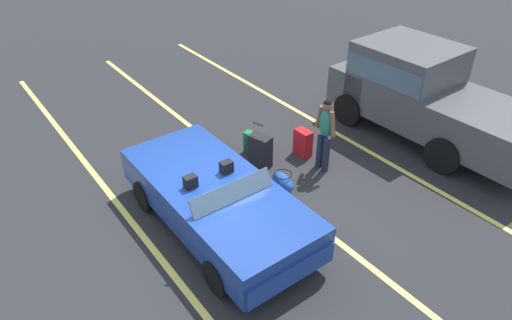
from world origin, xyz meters
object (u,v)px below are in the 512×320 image
at_px(suitcase_large_black, 260,151).
at_px(suitcase_medium_bright, 303,143).
at_px(suitcase_small_carryon, 252,143).
at_px(convertible_car, 223,207).
at_px(traveler_person, 325,131).
at_px(parked_pickup_truck_near, 421,91).
at_px(duffel_bag, 283,181).

distance_m(suitcase_large_black, suitcase_medium_bright, 1.07).
distance_m(suitcase_large_black, suitcase_small_carryon, 0.60).
distance_m(convertible_car, suitcase_small_carryon, 2.76).
distance_m(suitcase_small_carryon, traveler_person, 1.80).
height_order(convertible_car, suitcase_medium_bright, convertible_car).
height_order(suitcase_small_carryon, parked_pickup_truck_near, parked_pickup_truck_near).
relative_size(traveler_person, parked_pickup_truck_near, 0.33).
bearing_deg(suitcase_medium_bright, suitcase_small_carryon, 136.65).
height_order(suitcase_medium_bright, duffel_bag, suitcase_medium_bright).
distance_m(duffel_bag, parked_pickup_truck_near, 4.11).
bearing_deg(convertible_car, traveler_person, 98.43).
bearing_deg(suitcase_small_carryon, parked_pickup_truck_near, 131.06).
height_order(suitcase_medium_bright, parked_pickup_truck_near, parked_pickup_truck_near).
height_order(suitcase_medium_bright, traveler_person, traveler_person).
relative_size(suitcase_medium_bright, duffel_bag, 0.93).
height_order(suitcase_large_black, suitcase_small_carryon, suitcase_large_black).
xyz_separation_m(suitcase_large_black, parked_pickup_truck_near, (1.11, 3.87, 0.74)).
relative_size(suitcase_medium_bright, suitcase_small_carryon, 1.24).
bearing_deg(parked_pickup_truck_near, suitcase_medium_bright, 71.29).
xyz_separation_m(suitcase_small_carryon, parked_pickup_truck_near, (1.67, 3.69, 0.86)).
distance_m(suitcase_large_black, parked_pickup_truck_near, 4.09).
bearing_deg(suitcase_small_carryon, suitcase_medium_bright, 113.39).
distance_m(suitcase_medium_bright, parked_pickup_truck_near, 3.07).
xyz_separation_m(convertible_car, suitcase_large_black, (-1.32, 1.82, -0.22)).
distance_m(convertible_car, duffel_bag, 1.80).
bearing_deg(suitcase_small_carryon, convertible_car, 18.43).
distance_m(suitcase_medium_bright, traveler_person, 0.91).
relative_size(convertible_car, parked_pickup_truck_near, 0.82).
bearing_deg(parked_pickup_truck_near, suitcase_small_carryon, 64.47).
xyz_separation_m(suitcase_small_carryon, traveler_person, (1.44, 0.83, 0.68)).
xyz_separation_m(suitcase_medium_bright, suitcase_small_carryon, (-0.78, -0.86, -0.06)).
bearing_deg(duffel_bag, traveler_person, 91.36).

